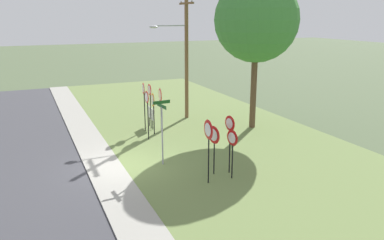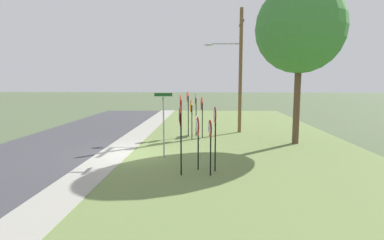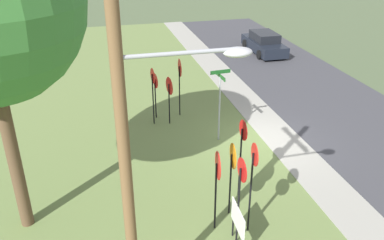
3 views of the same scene
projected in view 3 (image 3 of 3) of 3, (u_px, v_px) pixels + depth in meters
ground_plane at (263, 142)px, 16.70m from camera, size 160.00×160.00×0.00m
road_asphalt at (366, 128)px, 17.76m from camera, size 44.00×6.40×0.01m
sidewalk_strip at (281, 139)px, 16.87m from camera, size 44.00×1.60×0.06m
grass_median at (115, 160)px, 15.37m from camera, size 44.00×12.00×0.04m
stop_sign_near_left at (253, 171)px, 10.97m from camera, size 0.63×0.12×2.86m
stop_sign_near_right at (242, 143)px, 12.54m from camera, size 0.64×0.09×2.71m
stop_sign_far_left at (217, 174)px, 11.16m from camera, size 0.79×0.13×2.53m
stop_sign_far_center at (232, 164)px, 11.82m from camera, size 0.75×0.12×2.40m
stop_sign_far_right at (241, 184)px, 10.59m from camera, size 0.65×0.09×2.70m
yield_sign_near_left at (153, 83)px, 17.28m from camera, size 0.66×0.13×2.56m
yield_sign_near_right at (156, 85)px, 17.96m from camera, size 0.66×0.16×2.12m
yield_sign_far_left at (170, 90)px, 17.43m from camera, size 0.76×0.18×2.16m
yield_sign_far_right at (180, 73)px, 18.02m from camera, size 0.80×0.10×2.68m
street_name_post at (220, 99)px, 16.01m from camera, size 0.96×0.82×2.99m
utility_pole at (133, 134)px, 7.58m from camera, size 2.10×2.57×8.34m
notice_board at (238, 221)px, 10.97m from camera, size 1.10×0.09×1.25m
parked_sedan_distant at (264, 43)px, 27.65m from camera, size 4.30×1.92×1.39m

